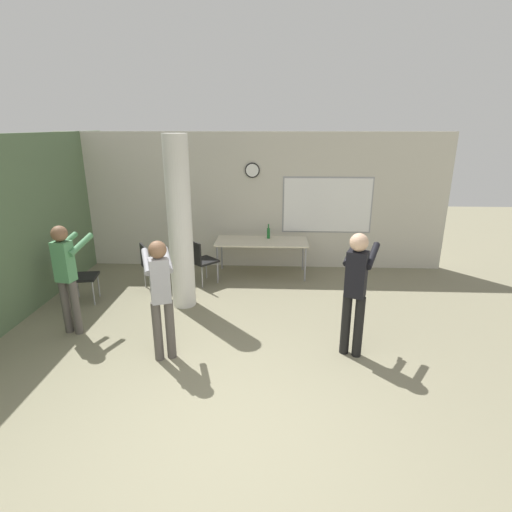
% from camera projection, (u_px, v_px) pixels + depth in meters
% --- Properties ---
extents(ground_plane, '(24.00, 24.00, 0.00)m').
position_uv_depth(ground_plane, '(223.00, 435.00, 3.94)').
color(ground_plane, gray).
extents(wall_left_accent, '(0.12, 7.00, 2.80)m').
position_uv_depth(wall_left_accent, '(11.00, 230.00, 6.03)').
color(wall_left_accent, '#5B7551').
rests_on(wall_left_accent, ground_plane).
extents(wall_back, '(8.00, 0.15, 2.80)m').
position_uv_depth(wall_back, '(253.00, 202.00, 8.30)').
color(wall_back, beige).
rests_on(wall_back, ground_plane).
extents(support_pillar, '(0.39, 0.39, 2.80)m').
position_uv_depth(support_pillar, '(180.00, 224.00, 6.39)').
color(support_pillar, silver).
rests_on(support_pillar, ground_plane).
extents(folding_table, '(1.83, 0.76, 0.72)m').
position_uv_depth(folding_table, '(262.00, 243.00, 7.97)').
color(folding_table, beige).
rests_on(folding_table, ground_plane).
extents(bottle_on_table, '(0.06, 0.06, 0.30)m').
position_uv_depth(bottle_on_table, '(268.00, 233.00, 8.09)').
color(bottle_on_table, '#1E6B2D').
rests_on(bottle_on_table, folding_table).
extents(chair_by_left_wall, '(0.51, 0.51, 0.87)m').
position_uv_depth(chair_by_left_wall, '(79.00, 274.00, 6.78)').
color(chair_by_left_wall, black).
rests_on(chair_by_left_wall, ground_plane).
extents(chair_table_left, '(0.62, 0.62, 0.87)m').
position_uv_depth(chair_table_left, '(201.00, 259.00, 7.54)').
color(chair_table_left, black).
rests_on(chair_table_left, ground_plane).
extents(chair_near_pillar, '(0.61, 0.61, 0.87)m').
position_uv_depth(chair_near_pillar, '(152.00, 263.00, 7.30)').
color(chair_near_pillar, black).
rests_on(chair_near_pillar, ground_plane).
extents(person_playing_front, '(0.51, 0.64, 1.60)m').
position_uv_depth(person_playing_front, '(161.00, 291.00, 4.98)').
color(person_playing_front, '#514C47').
rests_on(person_playing_front, ground_plane).
extents(person_watching_back, '(0.44, 0.63, 1.62)m').
position_uv_depth(person_watching_back, '(67.00, 271.00, 5.63)').
color(person_watching_back, '#514C47').
rests_on(person_watching_back, ground_plane).
extents(person_playing_side, '(0.54, 0.70, 1.67)m').
position_uv_depth(person_playing_side, '(356.00, 285.00, 5.06)').
color(person_playing_side, black).
rests_on(person_playing_side, ground_plane).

